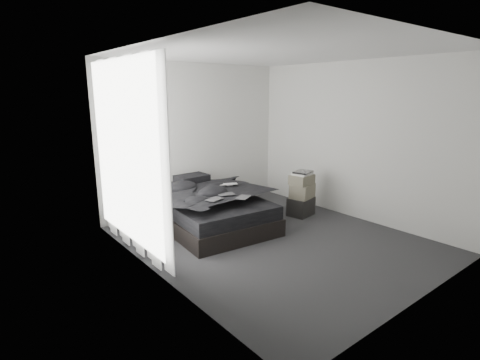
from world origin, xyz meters
TOP-DOWN VIEW (x-y plane):
  - floor at (0.00, 0.00)m, footprint 3.60×4.20m
  - ceiling at (0.00, 0.00)m, footprint 3.60×4.20m
  - wall_back at (0.00, 2.10)m, footprint 3.60×0.01m
  - wall_front at (0.00, -2.10)m, footprint 3.60×0.01m
  - wall_left at (-1.80, 0.00)m, footprint 0.01×4.20m
  - wall_right at (1.80, 0.00)m, footprint 0.01×4.20m
  - window_left at (-1.78, 0.90)m, footprint 0.02×2.00m
  - curtain_left at (-1.73, 0.90)m, footprint 0.06×2.12m
  - bed at (-0.40, 1.02)m, footprint 1.61×2.03m
  - mattress at (-0.40, 1.02)m, footprint 1.55×1.97m
  - duvet at (-0.40, 0.97)m, footprint 1.55×1.75m
  - pillow_lower at (-0.38, 1.76)m, footprint 0.61×0.44m
  - pillow_upper at (-0.31, 1.74)m, footprint 0.54×0.38m
  - laptop at (-0.04, 1.03)m, footprint 0.36×0.30m
  - comic_a at (-0.68, 0.53)m, footprint 0.28×0.22m
  - comic_b at (-0.39, 0.65)m, footprint 0.28×0.22m
  - comic_c at (-0.29, 0.36)m, footprint 0.29×0.26m
  - side_stand at (-1.36, 1.64)m, footprint 0.33×0.33m
  - papers at (-1.35, 1.63)m, footprint 0.26×0.21m
  - floor_books at (-1.53, 1.16)m, footprint 0.17×0.20m
  - box_lower at (1.16, 0.54)m, footprint 0.48×0.41m
  - box_mid at (1.17, 0.54)m, footprint 0.47×0.41m
  - box_upper at (1.15, 0.54)m, footprint 0.42×0.36m
  - art_book_white at (1.16, 0.54)m, footprint 0.37×0.32m
  - art_book_snake at (1.17, 0.54)m, footprint 0.37×0.33m

SIDE VIEW (x-z plane):
  - floor at x=0.00m, z-range -0.01..0.01m
  - floor_books at x=-1.53m, z-range 0.00..0.12m
  - bed at x=-0.40m, z-range 0.00..0.26m
  - box_lower at x=1.16m, z-range 0.00..0.31m
  - side_stand at x=-1.36m, z-range 0.00..0.60m
  - mattress at x=-0.40m, z-range 0.26..0.46m
  - box_mid at x=1.17m, z-range 0.31..0.55m
  - pillow_lower at x=-0.38m, z-range 0.46..0.59m
  - duvet at x=-0.40m, z-range 0.46..0.68m
  - papers at x=-1.35m, z-range 0.60..0.61m
  - box_upper at x=1.15m, z-range 0.55..0.72m
  - pillow_upper at x=-0.31m, z-range 0.59..0.71m
  - comic_a at x=-0.68m, z-range 0.68..0.69m
  - comic_b at x=-0.39m, z-range 0.69..0.70m
  - laptop at x=-0.04m, z-range 0.68..0.71m
  - comic_c at x=-0.29m, z-range 0.70..0.70m
  - art_book_white at x=1.16m, z-range 0.72..0.75m
  - art_book_snake at x=1.17m, z-range 0.75..0.78m
  - curtain_left at x=-1.73m, z-range 0.04..2.52m
  - wall_back at x=0.00m, z-range 0.00..2.60m
  - wall_front at x=0.00m, z-range 0.00..2.60m
  - wall_left at x=-1.80m, z-range 0.00..2.60m
  - wall_right at x=1.80m, z-range 0.00..2.60m
  - window_left at x=-1.78m, z-range 0.20..2.50m
  - ceiling at x=0.00m, z-range 2.60..2.60m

